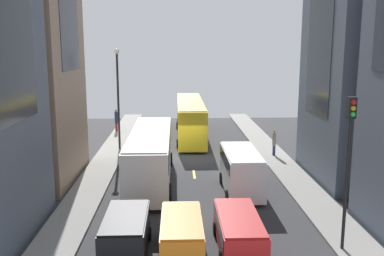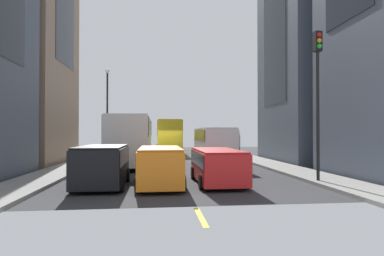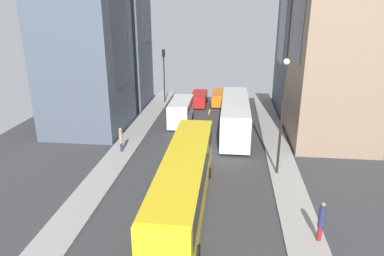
{
  "view_description": "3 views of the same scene",
  "coord_description": "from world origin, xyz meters",
  "px_view_note": "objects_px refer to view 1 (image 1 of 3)",
  "views": [
    {
      "loc": [
        -1.24,
        -33.41,
        8.87
      ],
      "look_at": [
        -0.02,
        -0.61,
        2.63
      ],
      "focal_mm": 40.68,
      "sensor_mm": 36.0,
      "label": 1
    },
    {
      "loc": [
        -1.18,
        -29.58,
        2.28
      ],
      "look_at": [
        1.78,
        -2.78,
        2.65
      ],
      "focal_mm": 30.0,
      "sensor_mm": 36.0,
      "label": 2
    },
    {
      "loc": [
        -2.43,
        27.19,
        12.0
      ],
      "look_at": [
        0.82,
        -1.6,
        1.79
      ],
      "focal_mm": 32.85,
      "sensor_mm": 36.0,
      "label": 3
    }
  ],
  "objects_px": {
    "car_orange_2": "(182,233)",
    "pedestrian_walking_far": "(116,119)",
    "city_bus_white": "(150,152)",
    "car_black_0": "(126,231)",
    "car_red_1": "(239,229)",
    "pedestrian_waiting_curb": "(274,141)",
    "traffic_light_near_corner": "(349,147)",
    "delivery_van_white": "(241,168)",
    "streetcar_yellow": "(190,116)"
  },
  "relations": [
    {
      "from": "delivery_van_white",
      "to": "car_black_0",
      "type": "xyz_separation_m",
      "value": [
        -6.16,
        -7.83,
        -0.5
      ]
    },
    {
      "from": "car_orange_2",
      "to": "traffic_light_near_corner",
      "type": "height_order",
      "value": "traffic_light_near_corner"
    },
    {
      "from": "streetcar_yellow",
      "to": "car_black_0",
      "type": "relative_size",
      "value": 3.5
    },
    {
      "from": "city_bus_white",
      "to": "traffic_light_near_corner",
      "type": "xyz_separation_m",
      "value": [
        8.92,
        -10.4,
        2.71
      ]
    },
    {
      "from": "streetcar_yellow",
      "to": "pedestrian_walking_far",
      "type": "bearing_deg",
      "value": 162.24
    },
    {
      "from": "delivery_van_white",
      "to": "car_red_1",
      "type": "xyz_separation_m",
      "value": [
        -1.22,
        -7.52,
        -0.61
      ]
    },
    {
      "from": "pedestrian_walking_far",
      "to": "city_bus_white",
      "type": "bearing_deg",
      "value": -30.92
    },
    {
      "from": "car_red_1",
      "to": "traffic_light_near_corner",
      "type": "relative_size",
      "value": 0.7
    },
    {
      "from": "car_red_1",
      "to": "traffic_light_near_corner",
      "type": "xyz_separation_m",
      "value": [
        4.48,
        -0.52,
        3.81
      ]
    },
    {
      "from": "delivery_van_white",
      "to": "car_red_1",
      "type": "bearing_deg",
      "value": -99.23
    },
    {
      "from": "car_black_0",
      "to": "traffic_light_near_corner",
      "type": "distance_m",
      "value": 10.12
    },
    {
      "from": "car_orange_2",
      "to": "car_black_0",
      "type": "bearing_deg",
      "value": 175.19
    },
    {
      "from": "car_orange_2",
      "to": "pedestrian_walking_far",
      "type": "relative_size",
      "value": 1.86
    },
    {
      "from": "city_bus_white",
      "to": "delivery_van_white",
      "type": "xyz_separation_m",
      "value": [
        5.66,
        -2.37,
        -0.49
      ]
    },
    {
      "from": "streetcar_yellow",
      "to": "car_orange_2",
      "type": "xyz_separation_m",
      "value": [
        -1.17,
        -24.47,
        -1.15
      ]
    },
    {
      "from": "delivery_van_white",
      "to": "pedestrian_waiting_curb",
      "type": "distance_m",
      "value": 9.26
    },
    {
      "from": "delivery_van_white",
      "to": "car_red_1",
      "type": "height_order",
      "value": "delivery_van_white"
    },
    {
      "from": "car_red_1",
      "to": "traffic_light_near_corner",
      "type": "height_order",
      "value": "traffic_light_near_corner"
    },
    {
      "from": "delivery_van_white",
      "to": "car_black_0",
      "type": "distance_m",
      "value": 9.97
    },
    {
      "from": "city_bus_white",
      "to": "car_black_0",
      "type": "height_order",
      "value": "city_bus_white"
    },
    {
      "from": "car_orange_2",
      "to": "pedestrian_waiting_curb",
      "type": "xyz_separation_m",
      "value": [
        7.68,
        16.41,
        0.32
      ]
    },
    {
      "from": "car_black_0",
      "to": "pedestrian_walking_far",
      "type": "xyz_separation_m",
      "value": [
        -3.94,
        26.68,
        0.37
      ]
    },
    {
      "from": "city_bus_white",
      "to": "pedestrian_waiting_curb",
      "type": "relative_size",
      "value": 5.62
    },
    {
      "from": "city_bus_white",
      "to": "traffic_light_near_corner",
      "type": "bearing_deg",
      "value": -49.4
    },
    {
      "from": "car_red_1",
      "to": "city_bus_white",
      "type": "bearing_deg",
      "value": 114.18
    },
    {
      "from": "pedestrian_waiting_curb",
      "to": "car_black_0",
      "type": "bearing_deg",
      "value": 95.91
    },
    {
      "from": "city_bus_white",
      "to": "traffic_light_near_corner",
      "type": "distance_m",
      "value": 13.96
    },
    {
      "from": "city_bus_white",
      "to": "streetcar_yellow",
      "type": "bearing_deg",
      "value": 77.67
    },
    {
      "from": "city_bus_white",
      "to": "car_black_0",
      "type": "relative_size",
      "value": 2.91
    },
    {
      "from": "delivery_van_white",
      "to": "pedestrian_walking_far",
      "type": "xyz_separation_m",
      "value": [
        -10.1,
        18.85,
        -0.13
      ]
    },
    {
      "from": "pedestrian_waiting_curb",
      "to": "car_red_1",
      "type": "bearing_deg",
      "value": 109.86
    },
    {
      "from": "car_black_0",
      "to": "car_red_1",
      "type": "distance_m",
      "value": 4.95
    },
    {
      "from": "traffic_light_near_corner",
      "to": "pedestrian_walking_far",
      "type": "bearing_deg",
      "value": 116.42
    },
    {
      "from": "car_orange_2",
      "to": "city_bus_white",
      "type": "bearing_deg",
      "value": 100.37
    },
    {
      "from": "city_bus_white",
      "to": "car_orange_2",
      "type": "distance_m",
      "value": 10.62
    },
    {
      "from": "car_black_0",
      "to": "pedestrian_walking_far",
      "type": "height_order",
      "value": "pedestrian_walking_far"
    },
    {
      "from": "traffic_light_near_corner",
      "to": "pedestrian_waiting_curb",
      "type": "bearing_deg",
      "value": 87.68
    },
    {
      "from": "pedestrian_waiting_curb",
      "to": "traffic_light_near_corner",
      "type": "distance_m",
      "value": 16.78
    },
    {
      "from": "car_black_0",
      "to": "traffic_light_near_corner",
      "type": "relative_size",
      "value": 0.61
    },
    {
      "from": "car_black_0",
      "to": "traffic_light_near_corner",
      "type": "height_order",
      "value": "traffic_light_near_corner"
    },
    {
      "from": "car_black_0",
      "to": "streetcar_yellow",
      "type": "bearing_deg",
      "value": 81.62
    },
    {
      "from": "car_red_1",
      "to": "car_orange_2",
      "type": "height_order",
      "value": "car_orange_2"
    },
    {
      "from": "delivery_van_white",
      "to": "car_orange_2",
      "type": "bearing_deg",
      "value": -115.08
    },
    {
      "from": "streetcar_yellow",
      "to": "pedestrian_waiting_curb",
      "type": "distance_m",
      "value": 10.39
    },
    {
      "from": "city_bus_white",
      "to": "car_orange_2",
      "type": "relative_size",
      "value": 2.77
    },
    {
      "from": "car_orange_2",
      "to": "pedestrian_waiting_curb",
      "type": "relative_size",
      "value": 2.03
    },
    {
      "from": "streetcar_yellow",
      "to": "car_red_1",
      "type": "xyz_separation_m",
      "value": [
        1.36,
        -23.96,
        -1.23
      ]
    },
    {
      "from": "car_red_1",
      "to": "car_black_0",
      "type": "bearing_deg",
      "value": -176.42
    },
    {
      "from": "car_red_1",
      "to": "car_orange_2",
      "type": "relative_size",
      "value": 1.09
    },
    {
      "from": "streetcar_yellow",
      "to": "car_black_0",
      "type": "bearing_deg",
      "value": -98.38
    }
  ]
}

